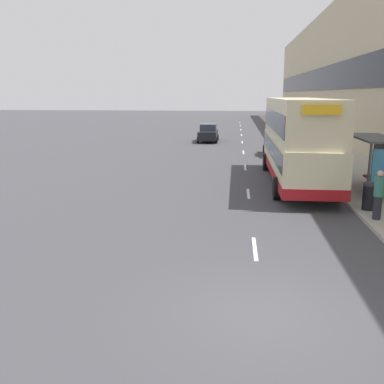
# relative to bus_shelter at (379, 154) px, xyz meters

# --- Properties ---
(ground_plane) EXTENTS (220.00, 220.00, 0.00)m
(ground_plane) POSITION_rel_bus_shelter_xyz_m (-5.77, -11.51, -1.88)
(ground_plane) COLOR #424247
(pavement) EXTENTS (5.00, 93.00, 0.14)m
(pavement) POSITION_rel_bus_shelter_xyz_m (0.73, 26.99, -1.81)
(pavement) COLOR #A39E93
(pavement) RESTS_ON ground_plane
(terrace_facade) EXTENTS (3.10, 93.00, 13.77)m
(terrace_facade) POSITION_rel_bus_shelter_xyz_m (4.72, 26.99, 5.00)
(terrace_facade) COLOR #C6B793
(terrace_facade) RESTS_ON ground_plane
(lane_mark_0) EXTENTS (0.12, 2.00, 0.01)m
(lane_mark_0) POSITION_rel_bus_shelter_xyz_m (-5.77, -7.58, -1.87)
(lane_mark_0) COLOR silver
(lane_mark_0) RESTS_ON ground_plane
(lane_mark_1) EXTENTS (0.12, 2.00, 0.01)m
(lane_mark_1) POSITION_rel_bus_shelter_xyz_m (-5.77, -0.34, -1.87)
(lane_mark_1) COLOR silver
(lane_mark_1) RESTS_ON ground_plane
(lane_mark_2) EXTENTS (0.12, 2.00, 0.01)m
(lane_mark_2) POSITION_rel_bus_shelter_xyz_m (-5.77, 6.90, -1.87)
(lane_mark_2) COLOR silver
(lane_mark_2) RESTS_ON ground_plane
(lane_mark_3) EXTENTS (0.12, 2.00, 0.01)m
(lane_mark_3) POSITION_rel_bus_shelter_xyz_m (-5.77, 14.13, -1.87)
(lane_mark_3) COLOR silver
(lane_mark_3) RESTS_ON ground_plane
(lane_mark_4) EXTENTS (0.12, 2.00, 0.01)m
(lane_mark_4) POSITION_rel_bus_shelter_xyz_m (-5.77, 21.37, -1.87)
(lane_mark_4) COLOR silver
(lane_mark_4) RESTS_ON ground_plane
(lane_mark_5) EXTENTS (0.12, 2.00, 0.01)m
(lane_mark_5) POSITION_rel_bus_shelter_xyz_m (-5.77, 28.61, -1.87)
(lane_mark_5) COLOR silver
(lane_mark_5) RESTS_ON ground_plane
(lane_mark_6) EXTENTS (0.12, 2.00, 0.01)m
(lane_mark_6) POSITION_rel_bus_shelter_xyz_m (-5.77, 35.84, -1.87)
(lane_mark_6) COLOR silver
(lane_mark_6) RESTS_ON ground_plane
(lane_mark_7) EXTENTS (0.12, 2.00, 0.01)m
(lane_mark_7) POSITION_rel_bus_shelter_xyz_m (-5.77, 43.08, -1.87)
(lane_mark_7) COLOR silver
(lane_mark_7) RESTS_ON ground_plane
(lane_mark_8) EXTENTS (0.12, 2.00, 0.01)m
(lane_mark_8) POSITION_rel_bus_shelter_xyz_m (-5.77, 50.32, -1.87)
(lane_mark_8) COLOR silver
(lane_mark_8) RESTS_ON ground_plane
(bus_shelter) EXTENTS (1.60, 4.20, 2.48)m
(bus_shelter) POSITION_rel_bus_shelter_xyz_m (0.00, 0.00, 0.00)
(bus_shelter) COLOR #4C4C51
(bus_shelter) RESTS_ON ground_plane
(double_decker_bus_near) EXTENTS (2.85, 11.43, 4.30)m
(double_decker_bus_near) POSITION_rel_bus_shelter_xyz_m (-3.30, 2.21, 0.41)
(double_decker_bus_near) COLOR beige
(double_decker_bus_near) RESTS_ON ground_plane
(car_0) EXTENTS (1.97, 3.83, 1.81)m
(car_0) POSITION_rel_bus_shelter_xyz_m (-3.27, 12.73, -0.99)
(car_0) COLOR black
(car_0) RESTS_ON ground_plane
(car_1) EXTENTS (1.91, 4.48, 1.70)m
(car_1) POSITION_rel_bus_shelter_xyz_m (-9.05, 21.59, -1.03)
(car_1) COLOR black
(car_1) RESTS_ON ground_plane
(pedestrian_1) EXTENTS (0.35, 0.35, 1.77)m
(pedestrian_1) POSITION_rel_bus_shelter_xyz_m (-1.33, -4.48, -0.83)
(pedestrian_1) COLOR #23232D
(pedestrian_1) RESTS_ON ground_plane
(litter_bin) EXTENTS (0.55, 0.55, 1.05)m
(litter_bin) POSITION_rel_bus_shelter_xyz_m (-1.22, -3.16, -1.21)
(litter_bin) COLOR black
(litter_bin) RESTS_ON ground_plane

